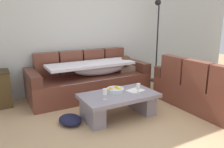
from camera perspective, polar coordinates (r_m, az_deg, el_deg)
The scene contains 11 objects.
ground_plane at distance 3.43m, azimuth 9.11°, elevation -12.63°, with size 14.00×14.00×0.00m, color tan.
back_wall at distance 4.93m, azimuth -6.13°, elevation 11.97°, with size 9.00×0.10×2.70m, color #B9BCB6.
couch_along_wall at distance 4.53m, azimuth -5.43°, elevation -1.31°, with size 2.38×0.92×0.88m.
couch_near_window at distance 4.16m, azimuth 23.75°, elevation -3.81°, with size 0.92×1.92×0.88m.
coffee_table at distance 3.54m, azimuth 1.70°, elevation -7.29°, with size 1.20×0.68×0.38m.
fruit_bowl at distance 3.54m, azimuth 0.86°, elevation -4.15°, with size 0.28×0.28×0.10m.
wine_glass_near_left at distance 3.21m, azimuth -1.86°, elevation -4.69°, with size 0.07×0.07×0.17m.
wine_glass_near_right at distance 3.49m, azimuth 6.78°, elevation -3.26°, with size 0.07×0.07×0.17m.
open_magazine at distance 3.65m, azimuth 6.04°, elevation -4.25°, with size 0.28×0.21×0.01m, color white.
floor_lamp at distance 5.44m, azimuth 11.52°, elevation 9.51°, with size 0.33×0.31×1.95m.
crumpled_garment at distance 3.44m, azimuth -10.71°, elevation -11.51°, with size 0.40×0.32×0.12m, color #191933.
Camera 1 is at (-1.93, -2.38, 1.54)m, focal length 35.46 mm.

